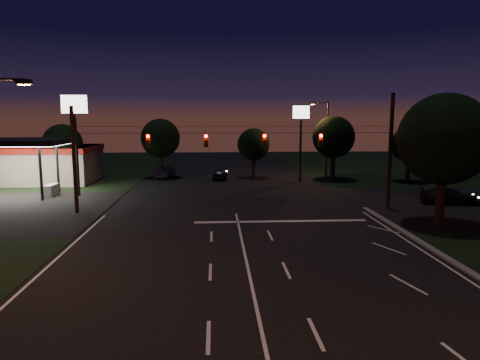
{
  "coord_description": "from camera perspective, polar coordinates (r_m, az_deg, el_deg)",
  "views": [
    {
      "loc": [
        -1.52,
        -17.26,
        7.23
      ],
      "look_at": [
        0.13,
        11.07,
        3.0
      ],
      "focal_mm": 32.0,
      "sensor_mm": 36.0,
      "label": 1
    }
  ],
  "objects": [
    {
      "name": "stop_bar",
      "position": [
        30.0,
        5.47,
        -5.5
      ],
      "size": [
        12.0,
        0.5,
        0.01
      ],
      "primitive_type": "cube",
      "color": "silver",
      "rests_on": "ground"
    },
    {
      "name": "street_light_right_far",
      "position": [
        50.93,
        11.25,
        6.07
      ],
      "size": [
        2.2,
        0.35,
        9.0
      ],
      "color": "black",
      "rests_on": "ground"
    },
    {
      "name": "tree_far_a",
      "position": [
        50.25,
        -22.51,
        4.44
      ],
      "size": [
        4.2,
        4.2,
        6.42
      ],
      "color": "black",
      "rests_on": "ground"
    },
    {
      "name": "cross_street_right",
      "position": [
        40.27,
        29.09,
        -2.95
      ],
      "size": [
        20.0,
        16.0,
        0.02
      ],
      "primitive_type": "cube",
      "color": "black",
      "rests_on": "ground"
    },
    {
      "name": "car_cross",
      "position": [
        39.59,
        26.22,
        -1.92
      ],
      "size": [
        5.0,
        2.77,
        1.37
      ],
      "primitive_type": "imported",
      "rotation": [
        0.0,
        0.0,
        1.38
      ],
      "color": "black",
      "rests_on": "ground"
    },
    {
      "name": "tree_far_d",
      "position": [
        50.31,
        12.35,
        5.54
      ],
      "size": [
        4.8,
        4.8,
        7.3
      ],
      "color": "black",
      "rests_on": "ground"
    },
    {
      "name": "pole_sign_left_near",
      "position": [
        41.2,
        -21.15,
        7.56
      ],
      "size": [
        2.2,
        0.3,
        9.1
      ],
      "color": "black",
      "rests_on": "ground"
    },
    {
      "name": "gas_station",
      "position": [
        52.04,
        -26.34,
        2.25
      ],
      "size": [
        14.2,
        16.1,
        5.25
      ],
      "color": "gray",
      "rests_on": "ground"
    },
    {
      "name": "utility_pole_right",
      "position": [
        35.72,
        19.03,
        -3.67
      ],
      "size": [
        0.3,
        0.3,
        9.0
      ],
      "primitive_type": "cylinder",
      "color": "black",
      "rests_on": "ground"
    },
    {
      "name": "utility_pole_left",
      "position": [
        34.68,
        -20.89,
        -4.12
      ],
      "size": [
        0.28,
        0.28,
        8.0
      ],
      "primitive_type": "cylinder",
      "color": "black",
      "rests_on": "ground"
    },
    {
      "name": "car_oncoming_a",
      "position": [
        49.63,
        -2.7,
        0.84
      ],
      "size": [
        1.93,
        3.92,
        1.29
      ],
      "primitive_type": "imported",
      "rotation": [
        0.0,
        0.0,
        3.03
      ],
      "color": "black",
      "rests_on": "ground"
    },
    {
      "name": "car_oncoming_b",
      "position": [
        51.46,
        -9.9,
        1.05
      ],
      "size": [
        1.99,
        4.35,
        1.38
      ],
      "primitive_type": "imported",
      "rotation": [
        0.0,
        0.0,
        3.01
      ],
      "color": "black",
      "rests_on": "ground"
    },
    {
      "name": "tree_right_near",
      "position": [
        31.33,
        25.49,
        4.81
      ],
      "size": [
        6.0,
        6.0,
        8.76
      ],
      "color": "black",
      "rests_on": "ground"
    },
    {
      "name": "signal_span",
      "position": [
        32.31,
        -0.63,
        5.41
      ],
      "size": [
        24.0,
        0.4,
        1.56
      ],
      "color": "black",
      "rests_on": "ground"
    },
    {
      "name": "tree_far_e",
      "position": [
        51.23,
        21.61,
        4.39
      ],
      "size": [
        4.0,
        4.0,
        6.18
      ],
      "color": "black",
      "rests_on": "ground"
    },
    {
      "name": "tree_far_b",
      "position": [
        51.86,
        -10.52,
        5.44
      ],
      "size": [
        4.6,
        4.6,
        6.98
      ],
      "color": "black",
      "rests_on": "ground"
    },
    {
      "name": "tree_far_c",
      "position": [
        50.68,
        1.82,
        4.7
      ],
      "size": [
        3.8,
        3.8,
        5.86
      ],
      "color": "black",
      "rests_on": "ground"
    },
    {
      "name": "pole_sign_right",
      "position": [
        48.22,
        8.13,
        7.21
      ],
      "size": [
        1.8,
        0.3,
        8.4
      ],
      "color": "black",
      "rests_on": "ground"
    },
    {
      "name": "ground",
      "position": [
        18.78,
        1.63,
        -14.17
      ],
      "size": [
        140.0,
        140.0,
        0.0
      ],
      "primitive_type": "plane",
      "color": "black",
      "rests_on": "ground"
    }
  ]
}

